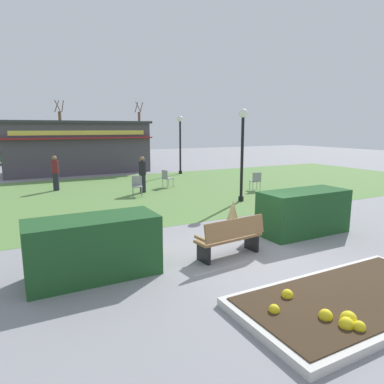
{
  "coord_description": "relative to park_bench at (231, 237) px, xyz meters",
  "views": [
    {
      "loc": [
        -4.94,
        -6.26,
        3.0
      ],
      "look_at": [
        -0.21,
        2.72,
        1.11
      ],
      "focal_mm": 32.41,
      "sensor_mm": 36.0,
      "label": 1
    }
  ],
  "objects": [
    {
      "name": "tree_left_bg",
      "position": [
        0.22,
        29.75,
        1.96
      ],
      "size": [
        0.91,
        0.96,
        5.61
      ],
      "color": "brown",
      "rests_on": "ground_plane"
    },
    {
      "name": "cafe_chair_east",
      "position": [
        6.04,
        6.76,
        0.05
      ],
      "size": [
        0.53,
        0.53,
        0.89
      ],
      "color": "gray",
      "rests_on": "ground_plane"
    },
    {
      "name": "tree_right_bg",
      "position": [
        8.58,
        30.69,
        2.04
      ],
      "size": [
        0.91,
        0.96,
        5.77
      ],
      "color": "brown",
      "rests_on": "ground_plane"
    },
    {
      "name": "ground_plane",
      "position": [
        0.52,
        -0.19,
        -0.48
      ],
      "size": [
        80.0,
        80.0,
        0.0
      ],
      "primitive_type": "plane",
      "color": "gray"
    },
    {
      "name": "food_kiosk",
      "position": [
        -0.32,
        18.06,
        1.25
      ],
      "size": [
        9.39,
        4.3,
        3.44
      ],
      "color": "#47424C",
      "rests_on": "ground_plane"
    },
    {
      "name": "trash_bin",
      "position": [
        -2.12,
        1.13,
        -0.06
      ],
      "size": [
        0.52,
        0.52,
        0.85
      ],
      "primitive_type": "cylinder",
      "color": "#2D4233",
      "rests_on": "ground_plane"
    },
    {
      "name": "ornamental_grass_behind_center",
      "position": [
        -1.69,
        1.21,
        0.11
      ],
      "size": [
        0.79,
        0.79,
        1.19
      ],
      "primitive_type": "cone",
      "color": "tan",
      "rests_on": "ground_plane"
    },
    {
      "name": "lamppost_mid",
      "position": [
        3.94,
        5.05,
        1.9
      ],
      "size": [
        0.36,
        0.36,
        3.75
      ],
      "color": "black",
      "rests_on": "ground_plane"
    },
    {
      "name": "flower_bed",
      "position": [
        0.63,
        -2.85,
        -0.39
      ],
      "size": [
        4.29,
        2.09,
        0.31
      ],
      "color": "beige",
      "rests_on": "ground_plane"
    },
    {
      "name": "person_standing",
      "position": [
        -2.53,
        11.28,
        0.38
      ],
      "size": [
        0.34,
        0.34,
        1.69
      ],
      "rotation": [
        0.0,
        0.0,
        4.91
      ],
      "color": "#23232D",
      "rests_on": "ground_plane"
    },
    {
      "name": "ornamental_grass_behind_right",
      "position": [
        -1.5,
        1.4,
        0.04
      ],
      "size": [
        0.56,
        0.56,
        1.04
      ],
      "primitive_type": "cone",
      "color": "tan",
      "rests_on": "ground_plane"
    },
    {
      "name": "cafe_chair_west",
      "position": [
        0.49,
        8.09,
        0.05
      ],
      "size": [
        0.54,
        0.54,
        0.89
      ],
      "color": "gray",
      "rests_on": "ground_plane"
    },
    {
      "name": "cafe_chair_north",
      "position": [
        2.57,
        9.6,
        0.05
      ],
      "size": [
        0.53,
        0.53,
        0.89
      ],
      "color": "gray",
      "rests_on": "ground_plane"
    },
    {
      "name": "park_bench",
      "position": [
        0.0,
        0.0,
        0.0
      ],
      "size": [
        1.74,
        0.69,
        0.95
      ],
      "color": "olive",
      "rests_on": "ground_plane"
    },
    {
      "name": "lawn_patch",
      "position": [
        0.52,
        8.97,
        -0.48
      ],
      "size": [
        36.0,
        12.0,
        0.01
      ],
      "primitive_type": "cube",
      "color": "#5B8442",
      "rests_on": "ground_plane"
    },
    {
      "name": "person_strolling",
      "position": [
        1.02,
        8.83,
        0.38
      ],
      "size": [
        0.34,
        0.34,
        1.69
      ],
      "rotation": [
        0.0,
        0.0,
        5.38
      ],
      "color": "#23232D",
      "rests_on": "ground_plane"
    },
    {
      "name": "parked_car_west_slot",
      "position": [
        -4.64,
        26.54,
        0.16
      ],
      "size": [
        4.28,
        2.21,
        1.2
      ],
      "color": "#2D6638",
      "rests_on": "ground_plane"
    },
    {
      "name": "lamppost_far",
      "position": [
        5.52,
        14.05,
        1.9
      ],
      "size": [
        0.36,
        0.36,
        3.75
      ],
      "color": "black",
      "rests_on": "ground_plane"
    },
    {
      "name": "hedge_right",
      "position": [
        2.9,
        0.59,
        0.14
      ],
      "size": [
        2.63,
        1.1,
        1.24
      ],
      "primitive_type": "cube",
      "color": "#1E4C23",
      "rests_on": "ground_plane"
    },
    {
      "name": "ornamental_grass_behind_left",
      "position": [
        1.03,
        1.43,
        0.02
      ],
      "size": [
        0.59,
        0.59,
        1.0
      ],
      "primitive_type": "cone",
      "color": "tan",
      "rests_on": "ground_plane"
    },
    {
      "name": "hedge_left",
      "position": [
        -3.08,
        0.39,
        0.14
      ],
      "size": [
        2.58,
        1.1,
        1.23
      ],
      "primitive_type": "cube",
      "color": "#1E4C23",
      "rests_on": "ground_plane"
    }
  ]
}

